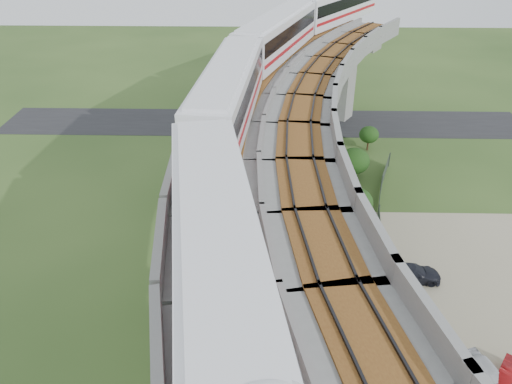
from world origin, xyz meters
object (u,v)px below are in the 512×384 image
Objects in this scene: car_white at (488,376)px; car_red at (509,381)px; car_dark at (412,273)px; metro_train at (283,63)px.

car_white is 1.02× the size of car_red.
metro_train is at bearing 46.20° from car_dark.
car_white is at bearing -58.07° from metro_train.
car_dark is (-2.99, 8.68, 0.01)m from car_red.
car_white is 8.63m from car_dark.
metro_train is 17.18m from car_dark.
metro_train is 17.66× the size of car_red.
car_dark reaches higher than car_red.
metro_train reaches higher than car_white.
metro_train is at bearing 159.99° from car_red.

